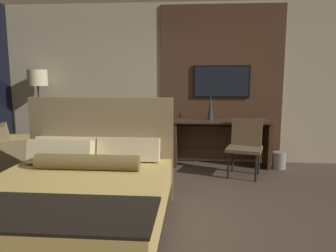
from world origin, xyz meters
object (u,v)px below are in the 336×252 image
Objects in this scene: floor_lamp at (38,85)px; book at (259,119)px; tv at (221,82)px; armchair_by_window at (23,155)px; desk_chair at (245,142)px; desk at (221,135)px; vase_tall at (211,107)px; waste_bin at (279,160)px; bed at (76,200)px.

book is (3.86, 0.02, -0.56)m from floor_lamp.
floor_lamp is 6.53× the size of book.
tv is 0.96× the size of armchair_by_window.
floor_lamp is at bearing -172.48° from desk_chair.
desk_chair is 3.58m from armchair_by_window.
desk_chair is at bearing -65.95° from tv.
desk is at bearing 0.13° from floor_lamp.
vase_tall is (3.05, 0.63, 0.75)m from armchair_by_window.
armchair_by_window is at bearing -162.69° from desk_chair.
desk is 5.82× the size of waste_bin.
vase_tall is at bearing 61.19° from bed.
desk_chair is at bearing 46.35° from bed.
bed is 3.07m from desk.
desk_chair is at bearing -116.58° from armchair_by_window.
desk is 0.64m from desk_chair.
bed is 2.55m from armchair_by_window.
bed is at bearing -168.62° from armchair_by_window.
desk_chair reaches higher than armchair_by_window.
bed is at bearing -120.05° from tv.
floor_lamp reaches higher than waste_bin.
bed is 3.58m from waste_bin.
vase_tall reaches higher than book.
armchair_by_window is at bearing -169.17° from desk.
desk is at bearing 58.00° from bed.
floor_lamp is at bearing -179.87° from desk.
book is (0.83, 0.00, -0.20)m from vase_tall.
vase_tall reaches higher than desk.
tv is 0.60× the size of floor_lamp.
bed reaches higher than vase_tall.
tv is 3.53× the size of waste_bin.
tv is 3.23m from floor_lamp.
desk_chair is 3.15× the size of waste_bin.
tv reaches higher than floor_lamp.
tv is 2.26× the size of vase_tall.
tv is at bearing 130.16° from desk_chair.
desk_chair is 0.54× the size of floor_lamp.
vase_tall is 1.56× the size of waste_bin.
vase_tall is (-0.19, 0.01, 0.49)m from desk.
book reaches higher than armchair_by_window.
desk_chair reaches higher than book.
bed is at bearing -117.53° from desk_chair.
armchair_by_window is at bearing -168.27° from vase_tall.
floor_lamp reaches higher than vase_tall.
armchair_by_window is (-3.24, -0.62, -0.26)m from desk.
desk_chair is at bearing -8.59° from floor_lamp.
bed is 2.02× the size of armchair_by_window.
desk is 0.52m from vase_tall.
bed is 3.43m from tv.
vase_tall is 1.74× the size of book.
waste_bin is at bearing -24.08° from book.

